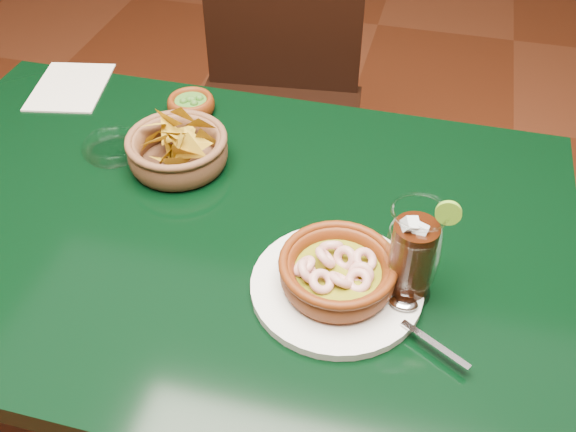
% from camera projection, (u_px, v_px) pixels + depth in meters
% --- Properties ---
extents(dining_table, '(1.20, 0.80, 0.75)m').
position_uv_depth(dining_table, '(215.00, 261.00, 1.14)').
color(dining_table, black).
rests_on(dining_table, ground).
extents(dining_chair, '(0.50, 0.50, 0.98)m').
position_uv_depth(dining_chair, '(276.00, 99.00, 1.74)').
color(dining_chair, black).
rests_on(dining_chair, ground).
extents(shrimp_plate, '(0.33, 0.26, 0.08)m').
position_uv_depth(shrimp_plate, '(338.00, 276.00, 0.94)').
color(shrimp_plate, silver).
rests_on(shrimp_plate, dining_table).
extents(chip_basket, '(0.22, 0.22, 0.12)m').
position_uv_depth(chip_basket, '(178.00, 150.00, 1.16)').
color(chip_basket, brown).
rests_on(chip_basket, dining_table).
extents(guacamole_ramekin, '(0.11, 0.11, 0.04)m').
position_uv_depth(guacamole_ramekin, '(191.00, 105.00, 1.30)').
color(guacamole_ramekin, '#511F08').
rests_on(guacamole_ramekin, dining_table).
extents(cola_drink, '(0.16, 0.16, 0.18)m').
position_uv_depth(cola_drink, '(412.00, 254.00, 0.90)').
color(cola_drink, white).
rests_on(cola_drink, dining_table).
extents(glass_ashtray, '(0.12, 0.12, 0.03)m').
position_uv_depth(glass_ashtray, '(113.00, 147.00, 1.20)').
color(glass_ashtray, white).
rests_on(glass_ashtray, dining_table).
extents(paper_menu, '(0.18, 0.22, 0.00)m').
position_uv_depth(paper_menu, '(71.00, 87.00, 1.38)').
color(paper_menu, beige).
rests_on(paper_menu, dining_table).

